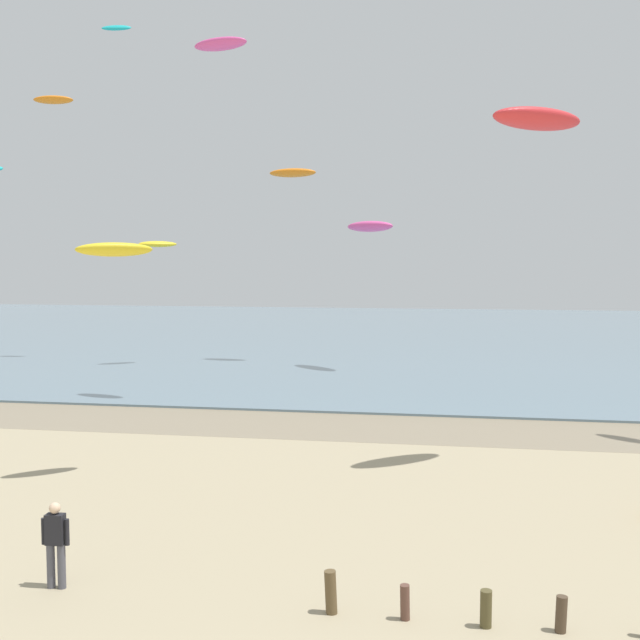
{
  "coord_description": "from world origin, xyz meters",
  "views": [
    {
      "loc": [
        2.45,
        -7.25,
        6.43
      ],
      "look_at": [
        -0.73,
        11.28,
        4.99
      ],
      "focal_mm": 44.53,
      "sensor_mm": 36.0,
      "label": 1
    }
  ],
  "objects": [
    {
      "name": "wet_sand_strip",
      "position": [
        0.0,
        22.55,
        0.0
      ],
      "size": [
        120.0,
        5.02,
        0.01
      ],
      "primitive_type": "cube",
      "color": "gray",
      "rests_on": "ground"
    },
    {
      "name": "sea",
      "position": [
        0.0,
        60.06,
        0.05
      ],
      "size": [
        160.0,
        70.0,
        0.1
      ],
      "primitive_type": "cube",
      "color": "slate",
      "rests_on": "ground"
    },
    {
      "name": "person_left_flank",
      "position": [
        -5.2,
        6.75,
        0.92
      ],
      "size": [
        0.57,
        0.24,
        1.71
      ],
      "color": "#4C4C56",
      "rests_on": "ground"
    },
    {
      "name": "kite_aloft_1",
      "position": [
        -2.42,
        37.66,
        8.28
      ],
      "size": [
        3.48,
        3.22,
        0.78
      ],
      "primitive_type": "ellipsoid",
      "rotation": [
        -0.21,
        0.0,
        5.58
      ],
      "color": "#E54C99"
    },
    {
      "name": "kite_aloft_4",
      "position": [
        4.77,
        17.41,
        10.59
      ],
      "size": [
        3.36,
        3.05,
        0.81
      ],
      "primitive_type": "ellipsoid",
      "rotation": [
        -0.27,
        0.0,
        0.68
      ],
      "color": "red"
    },
    {
      "name": "kite_aloft_5",
      "position": [
        -7.7,
        26.43,
        15.67
      ],
      "size": [
        2.76,
        1.58,
        0.63
      ],
      "primitive_type": "ellipsoid",
      "rotation": [
        -0.27,
        0.0,
        6.01
      ],
      "color": "#E54C99"
    },
    {
      "name": "kite_aloft_7",
      "position": [
        -18.16,
        39.4,
        20.49
      ],
      "size": [
        1.91,
        0.85,
        0.54
      ],
      "primitive_type": "ellipsoid",
      "rotation": [
        0.49,
        0.0,
        0.11
      ],
      "color": "#19B2B7"
    },
    {
      "name": "kite_aloft_8",
      "position": [
        -20.48,
        35.77,
        15.55
      ],
      "size": [
        2.39,
        1.18,
        0.59
      ],
      "primitive_type": "ellipsoid",
      "rotation": [
        0.35,
        0.0,
        3.31
      ],
      "color": "orange"
    },
    {
      "name": "kite_aloft_9",
      "position": [
        -7.24,
        14.27,
        6.71
      ],
      "size": [
        2.24,
        2.02,
        0.57
      ],
      "primitive_type": "ellipsoid",
      "rotation": [
        0.32,
        0.0,
        3.82
      ],
      "color": "yellow"
    },
    {
      "name": "kite_aloft_10",
      "position": [
        -15.05,
        37.66,
        7.33
      ],
      "size": [
        2.32,
        1.84,
        0.43
      ],
      "primitive_type": "ellipsoid",
      "rotation": [
        0.09,
        0.0,
        0.56
      ],
      "color": "yellow"
    },
    {
      "name": "kite_aloft_11",
      "position": [
        -7.42,
        40.39,
        11.66
      ],
      "size": [
        3.02,
        1.3,
        0.68
      ],
      "primitive_type": "ellipsoid",
      "rotation": [
        -0.24,
        0.0,
        6.19
      ],
      "color": "orange"
    }
  ]
}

